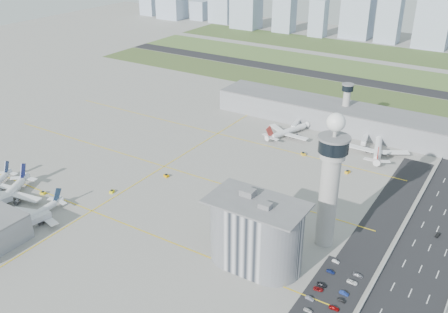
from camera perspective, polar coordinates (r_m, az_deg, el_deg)
The scene contains 51 objects.
ground at distance 263.48m, azimuth -4.08°, elevation -5.75°, with size 1000.00×1000.00×0.00m, color #9C9A92.
grass_strip_0 at distance 454.47m, azimuth 10.80°, elevation 7.76°, with size 480.00×50.00×0.08m, color #415327.
grass_strip_1 at distance 522.32m, azimuth 13.98°, elevation 9.81°, with size 480.00×60.00×0.08m, color #4D6E34.
grass_strip_2 at distance 596.59m, azimuth 16.60°, elevation 11.46°, with size 480.00×70.00×0.08m, color #405729.
runway at distance 487.68m, azimuth 12.48°, elevation 8.85°, with size 480.00×22.00×0.10m, color black.
highway at distance 227.08m, azimuth 20.87°, elevation -13.53°, with size 28.00×500.00×0.10m, color black.
barrier_left at distance 228.42m, azimuth 17.43°, elevation -12.48°, with size 0.60×500.00×1.20m, color #9E9E99.
landside_road at distance 222.96m, azimuth 13.90°, elevation -13.23°, with size 18.00×260.00×0.08m, color black.
parking_lot at distance 214.41m, azimuth 12.28°, elevation -14.86°, with size 20.00×44.00×0.10m, color black.
taxiway_line_h_0 at distance 268.26m, azimuth -14.88°, elevation -6.03°, with size 260.00×0.60×0.01m, color yellow.
taxiway_line_h_1 at distance 305.75m, azimuth -6.86°, elevation -1.13°, with size 260.00×0.60×0.01m, color yellow.
taxiway_line_h_2 at distance 349.58m, azimuth -0.74°, elevation 2.64°, with size 260.00×0.60×0.01m, color yellow.
taxiway_line_v at distance 305.75m, azimuth -6.86°, elevation -1.13°, with size 0.60×260.00×0.01m, color yellow.
control_tower at distance 222.83m, azimuth 12.06°, elevation -2.23°, with size 14.00×14.00×64.50m.
secondary_tower at distance 365.64m, azimuth 13.79°, elevation 6.11°, with size 8.60×8.60×31.90m.
admin_building at distance 216.07m, azimuth 3.65°, elevation -8.75°, with size 42.00×24.00×33.50m.
terminal_pier at distance 364.82m, azimuth 14.98°, elevation 4.09°, with size 210.00×32.00×15.80m.
airplane_near_b at distance 287.74m, azimuth -23.75°, elevation -3.72°, with size 45.58×38.74×12.76m, color white, non-canonical shape.
airplane_near_c at distance 266.68m, azimuth -20.94°, elevation -5.90°, with size 36.43×30.97×10.20m, color white, non-canonical shape.
airplane_far_a at distance 346.95m, azimuth 7.40°, elevation 3.27°, with size 41.35×35.15×11.58m, color white, non-canonical shape.
airplane_far_b at distance 332.40m, azimuth 17.25°, elevation 1.34°, with size 45.68×38.82×12.79m, color white, non-canonical shape.
jet_bridge_near_2 at distance 260.02m, azimuth -21.87°, elevation -7.52°, with size 14.00×3.00×5.70m, color silver, non-canonical shape.
jet_bridge_far_0 at distance 364.52m, azimuth 8.44°, elevation 3.84°, with size 14.00×3.00×5.70m, color silver, non-canonical shape.
jet_bridge_far_1 at distance 349.39m, azimuth 15.91°, elevation 2.10°, with size 14.00×3.00×5.70m, color silver, non-canonical shape.
tug_0 at distance 291.25m, azimuth -20.00°, elevation -3.91°, with size 1.98×2.88×1.67m, color yellow, non-canonical shape.
tug_1 at distance 296.19m, azimuth -22.60°, elevation -3.87°, with size 1.98×2.88×1.67m, color #DACB08, non-canonical shape.
tug_2 at distance 282.11m, azimuth -12.69°, elevation -3.89°, with size 1.93×2.81×1.63m, color yellow, non-canonical shape.
tug_3 at distance 293.23m, azimuth -6.61°, elevation -2.17°, with size 2.05×2.98×1.73m, color #D28E00, non-canonical shape.
tug_4 at distance 321.50m, azimuth 9.05°, elevation 0.32°, with size 2.24×3.26×1.90m, color gold, non-canonical shape.
tug_5 at distance 304.34m, azimuth 13.94°, elevation -1.70°, with size 2.14×3.11×1.81m, color gold, non-canonical shape.
car_lot_0 at distance 203.70m, azimuth 9.58°, elevation -16.95°, with size 1.45×3.61×1.23m, color silver.
car_lot_1 at distance 208.84m, azimuth 9.76°, elevation -15.69°, with size 1.29×3.70×1.22m, color slate.
car_lot_2 at distance 213.72m, azimuth 10.74°, elevation -14.66°, with size 1.92×4.16×1.15m, color maroon.
car_lot_3 at distance 215.95m, azimuth 11.13°, elevation -14.19°, with size 1.70×4.18×1.21m, color black.
car_lot_4 at distance 223.42m, azimuth 12.10°, elevation -12.72°, with size 1.49×3.69×1.26m, color navy.
car_lot_5 at distance 229.54m, azimuth 12.65°, elevation -11.62°, with size 1.17×3.34×1.10m, color white.
car_lot_7 at distance 206.50m, azimuth 12.48°, elevation -16.56°, with size 1.66×4.08×1.18m, color #8D0607.
car_lot_8 at distance 210.54m, azimuth 13.29°, elevation -15.68°, with size 1.40×3.49×1.19m, color #232325.
car_lot_9 at distance 213.79m, azimuth 13.55°, elevation -14.95°, with size 1.35×3.87×1.28m, color navy.
car_lot_10 at distance 219.91m, azimuth 14.44°, elevation -13.73°, with size 2.08×4.52×1.26m, color white.
car_lot_11 at distance 224.14m, azimuth 15.06°, elevation -12.96°, with size 1.67×4.12×1.20m, color gray.
car_hw_1 at distance 260.94m, azimuth 23.23°, elevation -8.24°, with size 1.39×4.00×1.32m, color black.
skyline_bldg_0 at distance 799.87m, azimuth -8.51°, elevation 16.64°, with size 24.05×19.24×26.50m, color #9EADC1.
skyline_bldg_2 at distance 754.15m, azimuth -2.83°, elevation 16.34°, with size 22.81×18.25×26.79m, color #9EADC1.
skyline_bldg_3 at distance 733.13m, azimuth -0.20°, elevation 16.50°, with size 32.30×25.84×36.93m, color #9EADC1.
skyline_bldg_4 at distance 693.09m, azimuth 2.57°, elevation 16.91°, with size 35.81×28.65×60.36m, color #9EADC1.
skyline_bldg_5 at distance 671.60m, azimuth 6.97°, elevation 16.75°, with size 25.49×20.39×66.89m, color #9EADC1.
skyline_bldg_6 at distance 653.09m, azimuth 10.73°, elevation 15.28°, with size 20.04×16.03×45.20m, color #9EADC1.
skyline_bldg_7 at distance 655.05m, azimuth 15.06°, elevation 15.61°, with size 35.76×28.61×61.22m, color #9EADC1.
skyline_bldg_8 at distance 637.44m, azimuth 18.55°, elevation 15.93°, with size 26.33×21.06×83.39m, color #9EADC1.
skyline_bldg_9 at distance 629.71m, azimuth 22.88°, elevation 14.17°, with size 36.96×29.57×62.11m, color #9EADC1.
Camera 1 is at (135.06, -179.35, 137.88)m, focal length 40.00 mm.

